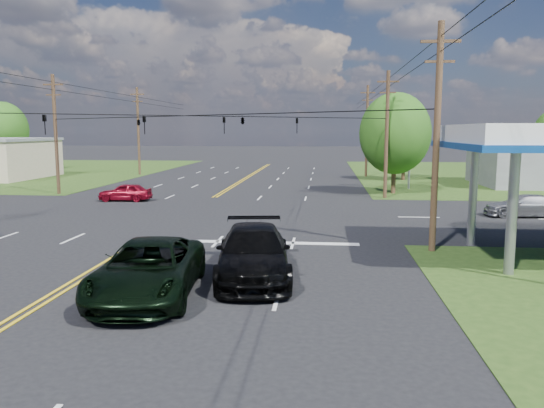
# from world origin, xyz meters

# --- Properties ---
(ground) EXTENTS (280.00, 280.00, 0.00)m
(ground) POSITION_xyz_m (0.00, 12.00, 0.00)
(ground) COLOR black
(ground) RESTS_ON ground
(stop_bar) EXTENTS (10.00, 0.50, 0.02)m
(stop_bar) POSITION_xyz_m (5.00, 4.00, 0.00)
(stop_bar) COLOR silver
(stop_bar) RESTS_ON ground
(pole_se) EXTENTS (1.60, 0.28, 9.50)m
(pole_se) POSITION_xyz_m (13.00, 3.00, 4.92)
(pole_se) COLOR #3D241A
(pole_se) RESTS_ON ground
(pole_nw) EXTENTS (1.60, 0.28, 9.50)m
(pole_nw) POSITION_xyz_m (-13.00, 21.00, 4.92)
(pole_nw) COLOR #3D241A
(pole_nw) RESTS_ON ground
(pole_ne) EXTENTS (1.60, 0.28, 9.50)m
(pole_ne) POSITION_xyz_m (13.00, 21.00, 4.92)
(pole_ne) COLOR #3D241A
(pole_ne) RESTS_ON ground
(pole_left_far) EXTENTS (1.60, 0.28, 10.00)m
(pole_left_far) POSITION_xyz_m (-13.00, 40.00, 5.17)
(pole_left_far) COLOR #3D241A
(pole_left_far) RESTS_ON ground
(pole_right_far) EXTENTS (1.60, 0.28, 10.00)m
(pole_right_far) POSITION_xyz_m (13.00, 40.00, 5.17)
(pole_right_far) COLOR #3D241A
(pole_right_far) RESTS_ON ground
(span_wire_signals) EXTENTS (26.00, 18.00, 1.13)m
(span_wire_signals) POSITION_xyz_m (0.00, 12.00, 6.00)
(span_wire_signals) COLOR black
(span_wire_signals) RESTS_ON ground
(power_lines) EXTENTS (26.04, 100.00, 0.64)m
(power_lines) POSITION_xyz_m (0.00, 10.00, 8.60)
(power_lines) COLOR black
(power_lines) RESTS_ON ground
(tree_right_a) EXTENTS (5.70, 5.70, 8.18)m
(tree_right_a) POSITION_xyz_m (14.00, 24.00, 4.87)
(tree_right_a) COLOR #3D241A
(tree_right_a) RESTS_ON ground
(tree_right_b) EXTENTS (4.94, 4.94, 7.09)m
(tree_right_b) POSITION_xyz_m (16.50, 36.00, 4.22)
(tree_right_b) COLOR #3D241A
(tree_right_b) RESTS_ON ground
(tree_far_l) EXTENTS (6.08, 6.08, 8.72)m
(tree_far_l) POSITION_xyz_m (-32.00, 44.00, 5.19)
(tree_far_l) COLOR #3D241A
(tree_far_l) RESTS_ON ground
(pickup_dkgreen) EXTENTS (3.41, 6.42, 1.72)m
(pickup_dkgreen) POSITION_xyz_m (3.00, -4.20, 0.86)
(pickup_dkgreen) COLOR black
(pickup_dkgreen) RESTS_ON ground
(suv_black) EXTENTS (3.24, 6.41, 1.78)m
(suv_black) POSITION_xyz_m (5.96, -1.81, 0.89)
(suv_black) COLOR black
(suv_black) RESTS_ON ground
(sedan_red) EXTENTS (3.87, 1.73, 1.29)m
(sedan_red) POSITION_xyz_m (-6.09, 17.50, 0.65)
(sedan_red) COLOR maroon
(sedan_red) RESTS_ON ground
(sedan_far) EXTENTS (4.57, 1.94, 1.32)m
(sedan_far) POSITION_xyz_m (20.29, 13.00, 0.66)
(sedan_far) COLOR #9A9B9F
(sedan_far) RESTS_ON ground
(polesign_ne) EXTENTS (2.01, 0.47, 7.26)m
(polesign_ne) POSITION_xyz_m (15.79, 27.64, 5.55)
(polesign_ne) COLOR #A5A5AA
(polesign_ne) RESTS_ON ground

